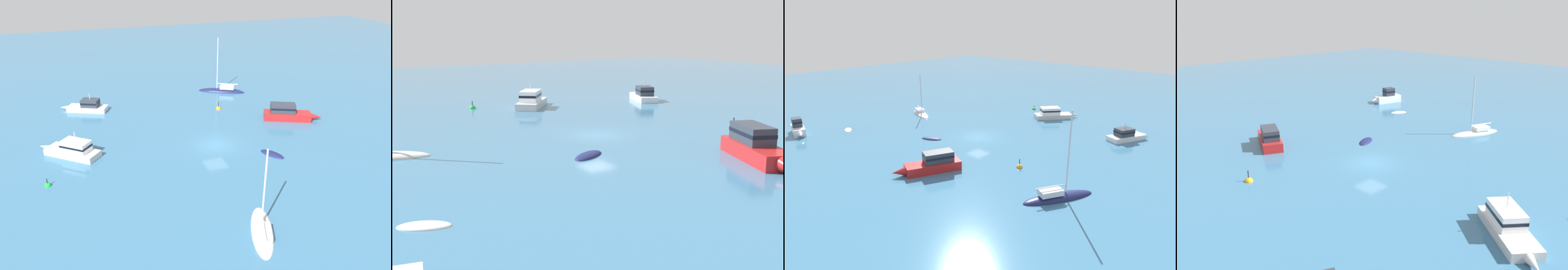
% 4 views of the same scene
% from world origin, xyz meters
% --- Properties ---
extents(ground_plane, '(160.00, 160.00, 0.00)m').
position_xyz_m(ground_plane, '(0.00, 0.00, 0.00)').
color(ground_plane, teal).
extents(motor_cruiser, '(5.22, 2.52, 2.28)m').
position_xyz_m(motor_cruiser, '(-19.76, -16.55, 0.84)').
color(motor_cruiser, white).
rests_on(motor_cruiser, ground).
extents(skiff, '(3.11, 2.40, 0.49)m').
position_xyz_m(skiff, '(-4.10, -4.98, 0.00)').
color(skiff, '#191E4C').
rests_on(skiff, ground).
extents(cabin_cruiser_1, '(4.37, 7.37, 2.13)m').
position_xyz_m(cabin_cruiser_1, '(4.13, -11.63, 0.87)').
color(cabin_cruiser_1, '#B21E1E').
rests_on(cabin_cruiser_1, ground).
extents(skiff_1, '(2.47, 1.92, 0.38)m').
position_xyz_m(skiff_1, '(-16.29, -10.89, 0.00)').
color(skiff_1, silver).
rests_on(skiff_1, ground).
extents(sailboat, '(6.59, 4.00, 7.33)m').
position_xyz_m(sailboat, '(-15.55, 2.12, 0.12)').
color(sailboat, silver).
rests_on(sailboat, ground).
extents(motor_cruiser_1, '(5.85, 6.59, 2.85)m').
position_xyz_m(motor_cruiser_1, '(2.46, 15.49, 0.74)').
color(motor_cruiser_1, silver).
rests_on(motor_cruiser_1, ground).
extents(channel_buoy, '(0.72, 0.72, 1.38)m').
position_xyz_m(channel_buoy, '(10.52, -4.46, 0.01)').
color(channel_buoy, orange).
rests_on(channel_buoy, ground).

